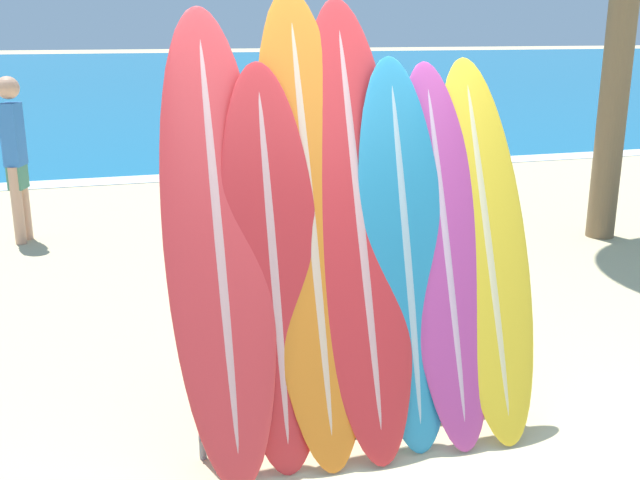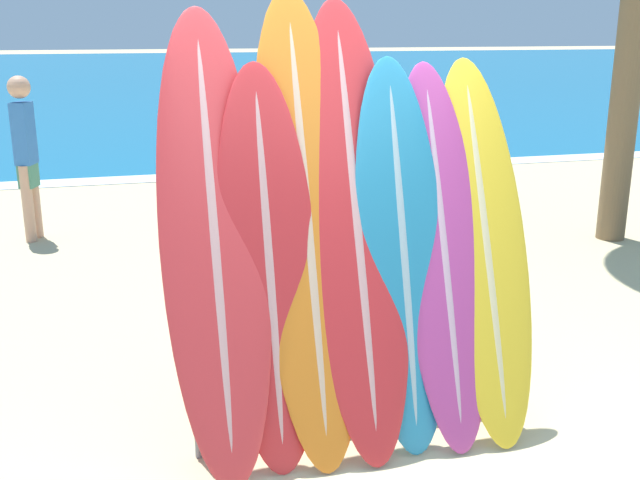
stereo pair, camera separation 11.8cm
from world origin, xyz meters
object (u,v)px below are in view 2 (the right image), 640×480
at_px(person_far_right, 322,149).
at_px(surfboard_slot_2, 307,226).
at_px(surfboard_slot_6, 485,249).
at_px(person_near_water, 26,152).
at_px(surfboard_rack, 357,355).
at_px(surfboard_slot_3, 356,227).
at_px(surfboard_slot_0, 214,242).
at_px(surfboard_slot_5, 442,254).
at_px(surfboard_slot_1, 269,267).
at_px(person_far_left, 387,152).
at_px(person_mid_beach, 455,167).
at_px(surfboard_slot_4, 402,255).

bearing_deg(person_far_right, surfboard_slot_2, -114.96).
distance_m(surfboard_slot_6, person_near_water, 5.69).
distance_m(surfboard_rack, person_far_right, 5.18).
relative_size(surfboard_slot_3, surfboard_slot_6, 1.16).
relative_size(person_near_water, person_far_right, 1.15).
height_order(surfboard_rack, person_far_right, person_far_right).
bearing_deg(surfboard_slot_0, surfboard_slot_5, -2.57).
height_order(surfboard_slot_3, person_far_right, surfboard_slot_3).
bearing_deg(surfboard_slot_1, person_far_left, 62.63).
xyz_separation_m(surfboard_slot_0, surfboard_slot_1, (0.28, -0.06, -0.14)).
bearing_deg(surfboard_rack, person_far_right, 77.04).
height_order(surfboard_slot_3, person_near_water, surfboard_slot_3).
distance_m(surfboard_rack, surfboard_slot_2, 0.80).
xyz_separation_m(surfboard_slot_5, person_far_left, (1.23, 4.28, -0.14)).
xyz_separation_m(person_mid_beach, person_far_left, (-0.41, 0.94, 0.03)).
distance_m(surfboard_slot_3, person_mid_beach, 3.91).
xyz_separation_m(person_near_water, person_far_left, (3.92, -0.58, -0.07)).
bearing_deg(surfboard_slot_5, person_mid_beach, 63.94).
height_order(surfboard_slot_0, person_near_water, surfboard_slot_0).
relative_size(person_near_water, person_far_left, 1.07).
relative_size(surfboard_slot_2, person_near_water, 1.40).
relative_size(surfboard_slot_6, person_near_water, 1.19).
distance_m(surfboard_slot_6, person_mid_beach, 3.60).
relative_size(surfboard_slot_2, person_mid_beach, 1.55).
height_order(surfboard_slot_2, person_far_left, surfboard_slot_2).
bearing_deg(surfboard_slot_1, surfboard_slot_2, 18.88).
bearing_deg(surfboard_slot_3, person_far_left, 67.84).
bearing_deg(person_near_water, surfboard_slot_2, -141.06).
bearing_deg(person_far_left, surfboard_slot_5, 109.50).
xyz_separation_m(surfboard_slot_1, surfboard_slot_6, (1.26, 0.01, 0.00)).
relative_size(surfboard_slot_4, surfboard_slot_6, 1.01).
bearing_deg(person_near_water, surfboard_slot_5, -134.09).
xyz_separation_m(surfboard_slot_0, person_mid_beach, (2.90, 3.28, -0.32)).
height_order(surfboard_rack, surfboard_slot_3, surfboard_slot_3).
height_order(surfboard_slot_2, surfboard_slot_5, surfboard_slot_2).
height_order(surfboard_rack, surfboard_slot_5, surfboard_slot_5).
relative_size(surfboard_rack, person_far_left, 1.11).
relative_size(surfboard_slot_2, surfboard_slot_4, 1.17).
relative_size(surfboard_rack, surfboard_slot_4, 0.87).
distance_m(surfboard_slot_3, person_far_right, 5.10).
xyz_separation_m(person_far_left, person_far_right, (-0.57, 0.74, -0.06)).
bearing_deg(surfboard_slot_2, surfboard_slot_4, -9.05).
bearing_deg(person_far_right, surfboard_slot_5, -106.41).
height_order(surfboard_slot_6, person_far_right, surfboard_slot_6).
xyz_separation_m(surfboard_slot_3, surfboard_slot_4, (0.25, -0.07, -0.16)).
bearing_deg(person_mid_beach, surfboard_slot_6, -172.47).
height_order(surfboard_slot_5, person_near_water, surfboard_slot_5).
distance_m(surfboard_rack, surfboard_slot_5, 0.75).
relative_size(surfboard_slot_4, person_mid_beach, 1.33).
distance_m(surfboard_slot_2, surfboard_slot_4, 0.55).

